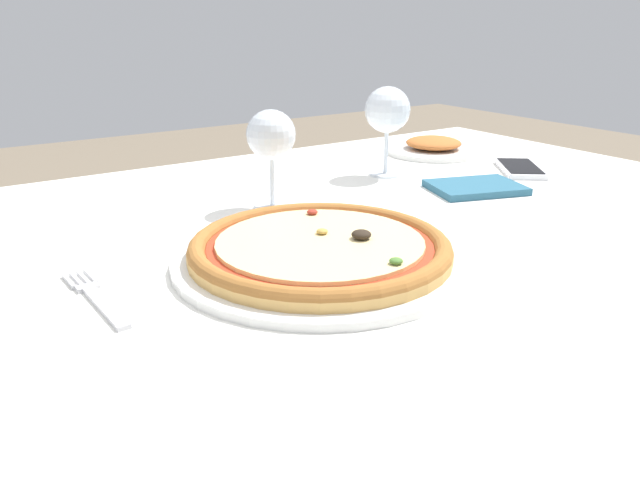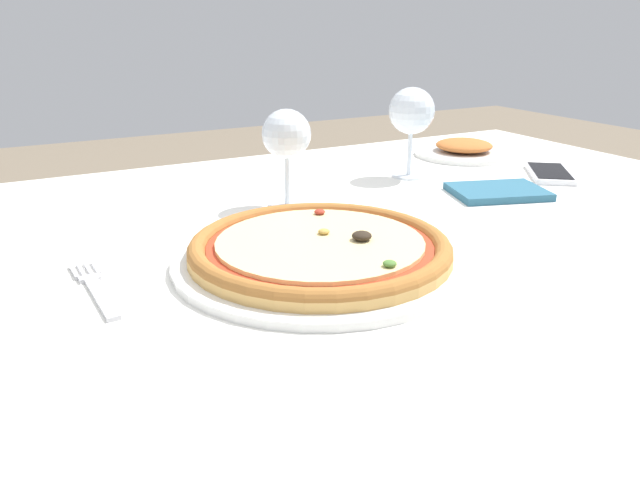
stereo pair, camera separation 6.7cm
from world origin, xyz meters
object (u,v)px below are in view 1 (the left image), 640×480
at_px(fork, 95,296).
at_px(dining_table, 377,277).
at_px(wine_glass_far_right, 271,138).
at_px(side_plate, 433,147).
at_px(pizza_plate, 320,250).
at_px(cell_phone, 520,168).
at_px(wine_glass_far_left, 387,112).

bearing_deg(fork, dining_table, 2.94).
height_order(fork, wine_glass_far_right, wine_glass_far_right).
xyz_separation_m(fork, wine_glass_far_right, (0.32, 0.18, 0.11)).
xyz_separation_m(dining_table, side_plate, (0.41, 0.32, 0.09)).
bearing_deg(pizza_plate, fork, 168.69).
height_order(pizza_plate, side_plate, pizza_plate).
distance_m(pizza_plate, wine_glass_far_right, 0.26).
bearing_deg(cell_phone, fork, -171.24).
xyz_separation_m(wine_glass_far_left, cell_phone, (0.23, -0.12, -0.11)).
xyz_separation_m(wine_glass_far_right, side_plate, (0.49, 0.16, -0.10)).
distance_m(wine_glass_far_left, side_plate, 0.25).
bearing_deg(wine_glass_far_right, dining_table, -64.02).
bearing_deg(wine_glass_far_left, cell_phone, -27.14).
distance_m(wine_glass_far_left, wine_glass_far_right, 0.29).
relative_size(fork, side_plate, 0.83).
distance_m(dining_table, pizza_plate, 0.19).
relative_size(wine_glass_far_left, wine_glass_far_right, 1.08).
distance_m(fork, wine_glass_far_right, 0.39).
distance_m(cell_phone, side_plate, 0.22).
xyz_separation_m(pizza_plate, wine_glass_far_right, (0.07, 0.24, 0.09)).
relative_size(fork, cell_phone, 1.08).
xyz_separation_m(dining_table, cell_phone, (0.43, 0.11, 0.08)).
distance_m(fork, side_plate, 0.88).
height_order(wine_glass_far_left, cell_phone, wine_glass_far_left).
bearing_deg(dining_table, side_plate, 38.11).
xyz_separation_m(pizza_plate, cell_phone, (0.58, 0.18, -0.01)).
bearing_deg(wine_glass_far_left, dining_table, -131.15).
distance_m(fork, wine_glass_far_left, 0.66).
relative_size(pizza_plate, fork, 2.10).
distance_m(pizza_plate, fork, 0.26).
distance_m(fork, cell_phone, 0.85).
bearing_deg(wine_glass_far_right, pizza_plate, -106.32).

